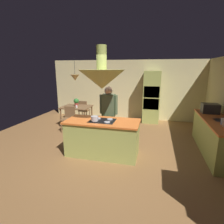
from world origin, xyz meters
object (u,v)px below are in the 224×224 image
object	(u,v)px
oven_tower	(151,97)
chair_by_back_wall	(83,109)
person_at_island	(109,112)
potted_plant_on_table	(76,102)
cooking_pot_on_cooktop	(95,119)
cup_on_table	(77,107)
canister_sugar	(224,121)
kitchen_island	(103,137)
microwave_on_counter	(210,108)
dining_table	(77,109)
chair_facing_island	(69,117)

from	to	relation	value
oven_tower	chair_by_back_wall	bearing A→B (deg)	-170.23
person_at_island	potted_plant_on_table	distance (m)	2.26
potted_plant_on_table	cooking_pot_on_cooktop	world-z (taller)	potted_plant_on_table
cup_on_table	canister_sugar	distance (m)	4.68
potted_plant_on_table	cooking_pot_on_cooktop	distance (m)	2.79
kitchen_island	microwave_on_counter	world-z (taller)	microwave_on_counter
chair_by_back_wall	potted_plant_on_table	world-z (taller)	potted_plant_on_table
microwave_on_counter	dining_table	bearing A→B (deg)	172.79
canister_sugar	microwave_on_counter	world-z (taller)	microwave_on_counter
person_at_island	chair_by_back_wall	xyz separation A→B (m)	(-1.67, 2.06, -0.47)
dining_table	cup_on_table	size ratio (longest dim) A/B	12.08
dining_table	chair_by_back_wall	bearing A→B (deg)	90.00
kitchen_island	cooking_pot_on_cooktop	world-z (taller)	cooking_pot_on_cooktop
dining_table	cup_on_table	world-z (taller)	cup_on_table
kitchen_island	cup_on_table	world-z (taller)	kitchen_island
microwave_on_counter	cooking_pot_on_cooktop	xyz separation A→B (m)	(-3.00, -1.66, -0.06)
oven_tower	canister_sugar	world-z (taller)	oven_tower
canister_sugar	cooking_pot_on_cooktop	xyz separation A→B (m)	(-3.00, -0.51, 0.00)
dining_table	chair_by_back_wall	xyz separation A→B (m)	(0.00, 0.66, -0.16)
person_at_island	microwave_on_counter	bearing A→B (deg)	16.08
dining_table	canister_sugar	bearing A→B (deg)	-20.80
oven_tower	potted_plant_on_table	world-z (taller)	oven_tower
kitchen_island	dining_table	distance (m)	2.71
oven_tower	cup_on_table	bearing A→B (deg)	-153.15
potted_plant_on_table	dining_table	bearing A→B (deg)	-66.63
oven_tower	dining_table	xyz separation A→B (m)	(-2.80, -1.14, -0.39)
kitchen_island	potted_plant_on_table	bearing A→B (deg)	128.54
oven_tower	chair_by_back_wall	distance (m)	2.89
chair_facing_island	chair_by_back_wall	world-z (taller)	same
person_at_island	potted_plant_on_table	world-z (taller)	person_at_island
person_at_island	chair_facing_island	world-z (taller)	person_at_island
kitchen_island	cooking_pot_on_cooktop	bearing A→B (deg)	-140.91
person_at_island	canister_sugar	world-z (taller)	person_at_island
dining_table	chair_by_back_wall	world-z (taller)	chair_by_back_wall
microwave_on_counter	potted_plant_on_table	bearing A→B (deg)	171.92
oven_tower	cooking_pot_on_cooktop	distance (m)	3.60
chair_by_back_wall	canister_sugar	world-z (taller)	canister_sugar
oven_tower	potted_plant_on_table	bearing A→B (deg)	-159.33
kitchen_island	chair_facing_island	distance (m)	2.23
oven_tower	potted_plant_on_table	size ratio (longest dim) A/B	6.99
oven_tower	potted_plant_on_table	distance (m)	3.03
chair_by_back_wall	cup_on_table	distance (m)	0.94
chair_facing_island	chair_by_back_wall	size ratio (longest dim) A/B	1.00
chair_by_back_wall	canister_sugar	xyz separation A→B (m)	(4.54, -2.39, 0.49)
person_at_island	cup_on_table	world-z (taller)	person_at_island
kitchen_island	dining_table	size ratio (longest dim) A/B	1.71
person_at_island	microwave_on_counter	size ratio (longest dim) A/B	3.69
person_at_island	cup_on_table	distance (m)	1.97
dining_table	kitchen_island	bearing A→B (deg)	-51.01
dining_table	cooking_pot_on_cooktop	bearing A→B (deg)	-55.37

